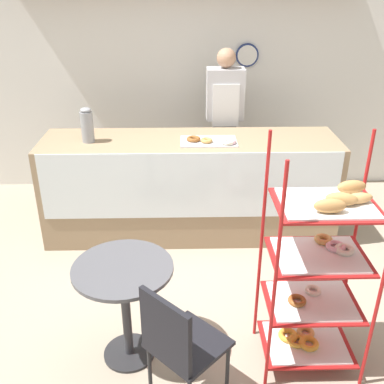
{
  "coord_description": "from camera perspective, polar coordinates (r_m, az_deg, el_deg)",
  "views": [
    {
      "loc": [
        -0.07,
        -2.7,
        2.38
      ],
      "look_at": [
        0.0,
        0.44,
        0.83
      ],
      "focal_mm": 42.0,
      "sensor_mm": 36.0,
      "label": 1
    }
  ],
  "objects": [
    {
      "name": "donut_tray_counter",
      "position": [
        4.1,
        2.62,
        6.49
      ],
      "size": [
        0.51,
        0.3,
        0.05
      ],
      "color": "silver",
      "rests_on": "display_counter"
    },
    {
      "name": "display_counter",
      "position": [
        4.38,
        -0.24,
        0.66
      ],
      "size": [
        2.78,
        0.71,
        0.98
      ],
      "color": "#937A5B",
      "rests_on": "ground_plane"
    },
    {
      "name": "ground_plane",
      "position": [
        3.6,
        0.17,
        -15.15
      ],
      "size": [
        14.0,
        14.0,
        0.0
      ],
      "primitive_type": "plane",
      "color": "gray"
    },
    {
      "name": "back_wall",
      "position": [
        5.23,
        -0.52,
        15.07
      ],
      "size": [
        10.0,
        0.3,
        2.7
      ],
      "color": "white",
      "rests_on": "ground_plane"
    },
    {
      "name": "person_worker",
      "position": [
        4.79,
        4.11,
        8.63
      ],
      "size": [
        0.38,
        0.23,
        1.71
      ],
      "color": "#282833",
      "rests_on": "ground_plane"
    },
    {
      "name": "pastry_rack",
      "position": [
        2.93,
        15.66,
        -9.81
      ],
      "size": [
        0.63,
        0.48,
        1.55
      ],
      "color": "#A51919",
      "rests_on": "ground_plane"
    },
    {
      "name": "coffee_carafe",
      "position": [
        4.19,
        -13.18,
        8.25
      ],
      "size": [
        0.11,
        0.11,
        0.32
      ],
      "color": "gray",
      "rests_on": "display_counter"
    },
    {
      "name": "cafe_table",
      "position": [
        2.97,
        -8.58,
        -12.28
      ],
      "size": [
        0.64,
        0.64,
        0.73
      ],
      "color": "#262628",
      "rests_on": "ground_plane"
    },
    {
      "name": "cafe_chair",
      "position": [
        2.59,
        -1.79,
        -18.53
      ],
      "size": [
        0.54,
        0.54,
        0.89
      ],
      "rotation": [
        0.0,
        0.0,
        8.64
      ],
      "color": "black",
      "rests_on": "ground_plane"
    }
  ]
}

